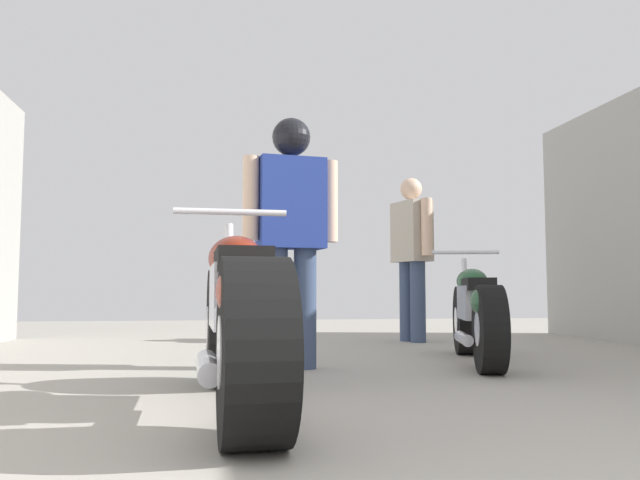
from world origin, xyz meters
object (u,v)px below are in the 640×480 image
at_px(motorcycle_maroon_cruiser, 239,318).
at_px(mechanic_in_blue, 412,248).
at_px(mechanic_with_helmet, 291,217).
at_px(motorcycle_black_naked, 476,313).

height_order(motorcycle_maroon_cruiser, mechanic_in_blue, mechanic_in_blue).
height_order(motorcycle_maroon_cruiser, mechanic_with_helmet, mechanic_with_helmet).
bearing_deg(mechanic_in_blue, motorcycle_maroon_cruiser, -117.83).
bearing_deg(motorcycle_maroon_cruiser, mechanic_with_helmet, 75.01).
distance_m(motorcycle_maroon_cruiser, motorcycle_black_naked, 2.44).
relative_size(motorcycle_maroon_cruiser, mechanic_with_helmet, 1.22).
bearing_deg(mechanic_in_blue, motorcycle_black_naked, -94.03).
height_order(motorcycle_black_naked, mechanic_with_helmet, mechanic_with_helmet).
xyz_separation_m(motorcycle_maroon_cruiser, motorcycle_black_naked, (1.82, 1.63, -0.04)).
xyz_separation_m(mechanic_in_blue, mechanic_with_helmet, (-1.56, -2.20, 0.06)).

